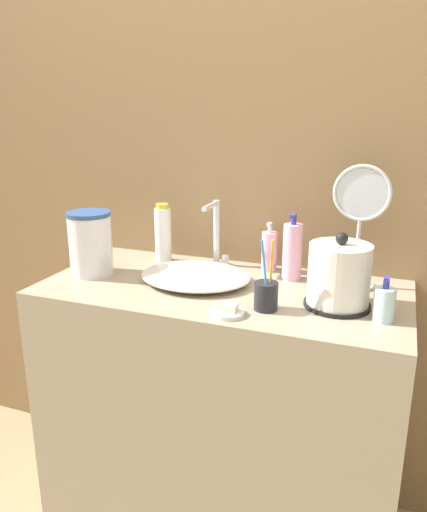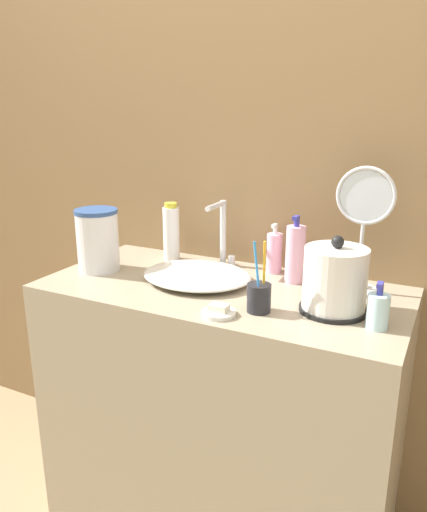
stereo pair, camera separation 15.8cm
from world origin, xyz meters
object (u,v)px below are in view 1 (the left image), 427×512
toothbrush_cup (266,295)px  water_pitcher (91,243)px  hand_cream_bottle (384,304)px  electric_kettle (339,278)px  vanity_mirror (360,218)px  lotion_bottle (269,251)px  shampoo_bottle (292,252)px  mouthwash_bottle (163,234)px  faucet (216,231)px

toothbrush_cup → water_pitcher: size_ratio=0.97×
hand_cream_bottle → water_pitcher: (-0.96, 0.06, 0.06)m
electric_kettle → vanity_mirror: 0.24m
lotion_bottle → shampoo_bottle: (0.09, -0.07, 0.03)m
toothbrush_cup → water_pitcher: water_pitcher is taller
mouthwash_bottle → hand_cream_bottle: bearing=-19.6°
faucet → water_pitcher: (-0.37, -0.23, -0.02)m
electric_kettle → hand_cream_bottle: electric_kettle is taller
electric_kettle → water_pitcher: (-0.83, 0.00, 0.02)m
shampoo_bottle → vanity_mirror: (0.20, 0.01, 0.13)m
lotion_bottle → shampoo_bottle: 0.12m
shampoo_bottle → water_pitcher: (-0.66, -0.19, 0.01)m
toothbrush_cup → mouthwash_bottle: mouthwash_bottle is taller
faucet → hand_cream_bottle: faucet is taller
vanity_mirror → faucet: bearing=175.4°
vanity_mirror → lotion_bottle: bearing=169.0°
electric_kettle → hand_cream_bottle: (0.13, -0.06, -0.04)m
vanity_mirror → mouthwash_bottle: bearing=177.7°
vanity_mirror → toothbrush_cup: bearing=-126.7°
vanity_mirror → shampoo_bottle: bearing=-178.0°
lotion_bottle → mouthwash_bottle: (-0.40, -0.03, 0.03)m
faucet → lotion_bottle: (0.19, 0.02, -0.06)m
shampoo_bottle → faucet: bearing=170.8°
shampoo_bottle → electric_kettle: bearing=-47.2°
hand_cream_bottle → electric_kettle: bearing=155.3°
faucet → lotion_bottle: bearing=5.7°
faucet → hand_cream_bottle: (0.59, -0.29, -0.08)m
shampoo_bottle → hand_cream_bottle: shampoo_bottle is taller
shampoo_bottle → hand_cream_bottle: (0.30, -0.25, -0.05)m
shampoo_bottle → water_pitcher: shampoo_bottle is taller
electric_kettle → water_pitcher: 0.83m
electric_kettle → lotion_bottle: bearing=136.6°
mouthwash_bottle → vanity_mirror: bearing=-2.3°
vanity_mirror → water_pitcher: vanity_mirror is taller
electric_kettle → shampoo_bottle: (-0.17, 0.19, 0.01)m
mouthwash_bottle → water_pitcher: size_ratio=1.00×
lotion_bottle → vanity_mirror: 0.34m
lotion_bottle → electric_kettle: bearing=-43.4°
electric_kettle → water_pitcher: size_ratio=1.02×
water_pitcher → shampoo_bottle: bearing=15.8°
electric_kettle → mouthwash_bottle: 0.70m
electric_kettle → mouthwash_bottle: bearing=161.4°
mouthwash_bottle → water_pitcher: 0.28m
faucet → lotion_bottle: 0.20m
faucet → toothbrush_cup: (0.27, -0.33, -0.09)m
toothbrush_cup → lotion_bottle: (-0.08, 0.35, 0.03)m
electric_kettle → shampoo_bottle: size_ratio=0.99×
electric_kettle → hand_cream_bottle: 0.15m
shampoo_bottle → mouthwash_bottle: (-0.49, 0.04, 0.01)m
faucet → hand_cream_bottle: bearing=-26.6°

